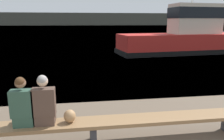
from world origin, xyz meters
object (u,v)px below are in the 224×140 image
(bench_main, at_px, (93,125))
(shopping_bag, at_px, (70,116))
(person_left, at_px, (23,105))
(tugboat_red, at_px, (189,38))
(person_right, at_px, (44,103))

(bench_main, height_order, shopping_bag, shopping_bag)
(person_left, bearing_deg, tugboat_red, 51.90)
(person_right, xyz_separation_m, shopping_bag, (0.46, 0.01, -0.29))
(person_left, relative_size, person_right, 0.98)
(tugboat_red, bearing_deg, bench_main, 139.93)
(person_left, bearing_deg, bench_main, -0.01)
(shopping_bag, bearing_deg, bench_main, -1.15)
(shopping_bag, xyz_separation_m, tugboat_red, (8.74, 12.22, 0.55))
(shopping_bag, bearing_deg, person_right, -178.81)
(person_right, height_order, tugboat_red, tugboat_red)
(person_right, relative_size, shopping_bag, 3.77)
(person_left, height_order, shopping_bag, person_left)
(shopping_bag, relative_size, tugboat_red, 0.02)
(bench_main, relative_size, shopping_bag, 25.52)
(bench_main, distance_m, tugboat_red, 14.80)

